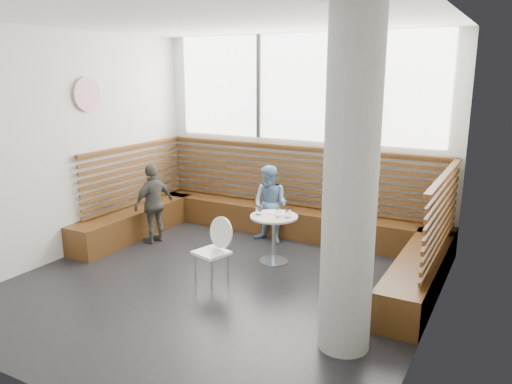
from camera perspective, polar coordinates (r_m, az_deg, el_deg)
The scene contains 15 objects.
room at distance 5.94m, azimuth -4.61°, elevation 3.64°, with size 5.00×5.00×3.20m.
booth at distance 7.72m, azimuth 2.75°, elevation -3.08°, with size 5.00×2.50×1.44m.
concrete_column at distance 4.62m, azimuth 10.72°, elevation 0.50°, with size 0.50×0.50×3.20m, color gray.
wall_art at distance 7.76m, azimuth -18.71°, elevation 10.52°, with size 0.50×0.50×0.03m, color white.
cafe_table at distance 6.97m, azimuth 2.07°, elevation -4.24°, with size 0.66×0.66×0.68m.
cafe_chair at distance 6.35m, azimuth -4.80°, elevation -6.08°, with size 0.40×0.40×0.84m.
adult_man at distance 6.44m, azimuth 11.13°, elevation -2.69°, with size 1.09×0.63×1.69m, color #3B412B.
child_back at distance 7.76m, azimuth 1.65°, elevation -1.44°, with size 0.59×0.46×1.22m, color #719BC4.
child_left at distance 7.93m, azimuth -11.60°, elevation -1.31°, with size 0.73×0.30×1.24m, color #4B4A44.
plate_near at distance 7.05m, azimuth 2.02°, elevation -2.34°, with size 0.19×0.19×0.01m, color white.
plate_far at distance 6.98m, azimuth 2.99°, elevation -2.50°, with size 0.21×0.21×0.01m, color white.
glass_left at distance 6.95m, azimuth 0.28°, elevation -2.12°, with size 0.08×0.08×0.12m, color white.
glass_mid at distance 6.83m, azimuth 2.56°, elevation -2.41°, with size 0.07×0.07×0.12m, color white.
glass_right at distance 6.82m, azimuth 3.68°, elevation -2.44°, with size 0.08×0.08×0.12m, color white.
menu_card at distance 6.70m, azimuth 1.69°, elevation -3.23°, with size 0.20×0.14×0.00m, color #A5C64C.
Camera 1 is at (3.21, -4.89, 2.64)m, focal length 35.00 mm.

